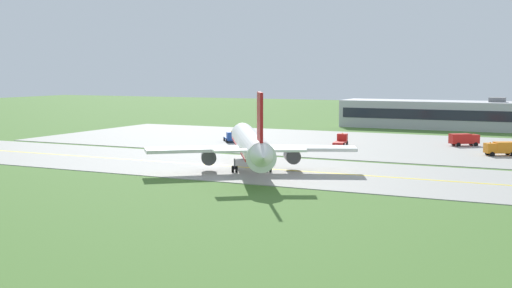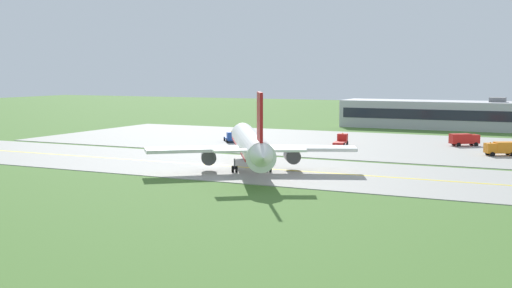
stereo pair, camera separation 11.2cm
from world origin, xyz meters
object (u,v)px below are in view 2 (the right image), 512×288
object	(u,v)px
service_truck_fuel	(231,137)
service_truck_pushback	(502,148)
service_truck_catering	(464,139)
service_truck_baggage	(341,140)
airplane_lead	(251,145)

from	to	relation	value
service_truck_fuel	service_truck_pushback	distance (m)	55.59
service_truck_fuel	service_truck_catering	size ratio (longest dim) A/B	1.05
service_truck_baggage	service_truck_fuel	world-z (taller)	same
service_truck_baggage	service_truck_pushback	xyz separation A→B (m)	(31.86, -3.94, 0.35)
service_truck_pushback	service_truck_catering	bearing A→B (deg)	122.11
service_truck_fuel	service_truck_catering	bearing A→B (deg)	16.70
service_truck_catering	service_truck_fuel	bearing A→B (deg)	-163.30
service_truck_baggage	service_truck_catering	world-z (taller)	service_truck_catering
service_truck_baggage	service_truck_catering	size ratio (longest dim) A/B	1.09
airplane_lead	service_truck_catering	world-z (taller)	airplane_lead
airplane_lead	service_truck_baggage	distance (m)	40.47
airplane_lead	service_truck_catering	distance (m)	55.94
service_truck_fuel	service_truck_baggage	bearing A→B (deg)	10.32
service_truck_pushback	service_truck_baggage	bearing A→B (deg)	172.96
service_truck_fuel	service_truck_catering	distance (m)	49.05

